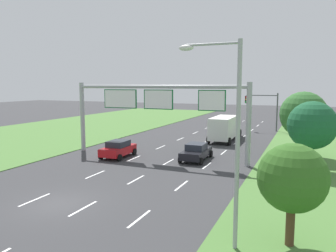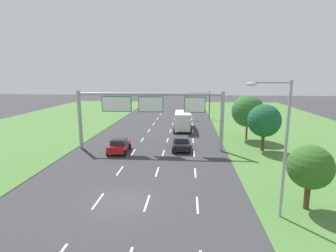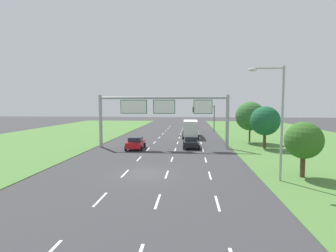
{
  "view_description": "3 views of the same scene",
  "coord_description": "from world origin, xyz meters",
  "px_view_note": "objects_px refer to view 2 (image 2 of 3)",
  "views": [
    {
      "loc": [
        12.85,
        -14.05,
        6.73
      ],
      "look_at": [
        2.0,
        11.28,
        3.29
      ],
      "focal_mm": 35.0,
      "sensor_mm": 36.0,
      "label": 1
    },
    {
      "loc": [
        4.54,
        -16.73,
        8.76
      ],
      "look_at": [
        2.16,
        13.62,
        2.83
      ],
      "focal_mm": 28.0,
      "sensor_mm": 36.0,
      "label": 2
    },
    {
      "loc": [
        3.65,
        -20.98,
        5.71
      ],
      "look_at": [
        0.97,
        10.14,
        3.16
      ],
      "focal_mm": 28.0,
      "sensor_mm": 36.0,
      "label": 3
    }
  ],
  "objects_px": {
    "traffic_light_mast": "(200,100)",
    "roadside_tree_mid": "(264,121)",
    "car_near_red": "(181,143)",
    "street_lamp": "(280,138)",
    "box_truck": "(183,120)",
    "sign_gantry": "(149,109)",
    "roadside_tree_far": "(248,111)",
    "car_lead_silver": "(119,145)",
    "roadside_tree_near": "(310,167)"
  },
  "relations": [
    {
      "from": "car_lead_silver",
      "to": "street_lamp",
      "type": "xyz_separation_m",
      "value": [
        13.34,
        -13.09,
        4.27
      ]
    },
    {
      "from": "traffic_light_mast",
      "to": "car_near_red",
      "type": "bearing_deg",
      "value": -97.8
    },
    {
      "from": "sign_gantry",
      "to": "roadside_tree_near",
      "type": "bearing_deg",
      "value": -46.92
    },
    {
      "from": "car_near_red",
      "to": "car_lead_silver",
      "type": "relative_size",
      "value": 1.11
    },
    {
      "from": "car_near_red",
      "to": "box_truck",
      "type": "relative_size",
      "value": 0.53
    },
    {
      "from": "sign_gantry",
      "to": "roadside_tree_near",
      "type": "distance_m",
      "value": 18.29
    },
    {
      "from": "sign_gantry",
      "to": "car_near_red",
      "type": "bearing_deg",
      "value": 6.87
    },
    {
      "from": "roadside_tree_far",
      "to": "roadside_tree_near",
      "type": "bearing_deg",
      "value": -90.27
    },
    {
      "from": "box_truck",
      "to": "roadside_tree_far",
      "type": "bearing_deg",
      "value": -37.39
    },
    {
      "from": "traffic_light_mast",
      "to": "roadside_tree_mid",
      "type": "distance_m",
      "value": 23.32
    },
    {
      "from": "car_near_red",
      "to": "roadside_tree_mid",
      "type": "relative_size",
      "value": 0.81
    },
    {
      "from": "sign_gantry",
      "to": "roadside_tree_mid",
      "type": "xyz_separation_m",
      "value": [
        13.24,
        0.34,
        -1.31
      ]
    },
    {
      "from": "box_truck",
      "to": "traffic_light_mast",
      "type": "relative_size",
      "value": 1.51
    },
    {
      "from": "roadside_tree_mid",
      "to": "sign_gantry",
      "type": "bearing_deg",
      "value": -178.53
    },
    {
      "from": "traffic_light_mast",
      "to": "roadside_tree_far",
      "type": "xyz_separation_m",
      "value": [
        5.69,
        -17.14,
        0.15
      ]
    },
    {
      "from": "car_lead_silver",
      "to": "box_truck",
      "type": "relative_size",
      "value": 0.48
    },
    {
      "from": "street_lamp",
      "to": "box_truck",
      "type": "bearing_deg",
      "value": 103.39
    },
    {
      "from": "car_lead_silver",
      "to": "roadside_tree_near",
      "type": "relative_size",
      "value": 0.92
    },
    {
      "from": "car_lead_silver",
      "to": "roadside_tree_far",
      "type": "xyz_separation_m",
      "value": [
        15.86,
        6.96,
        3.21
      ]
    },
    {
      "from": "sign_gantry",
      "to": "roadside_tree_far",
      "type": "height_order",
      "value": "sign_gantry"
    },
    {
      "from": "box_truck",
      "to": "roadside_tree_mid",
      "type": "distance_m",
      "value": 15.36
    },
    {
      "from": "roadside_tree_far",
      "to": "car_near_red",
      "type": "bearing_deg",
      "value": -149.43
    },
    {
      "from": "car_lead_silver",
      "to": "roadside_tree_mid",
      "type": "distance_m",
      "value": 16.92
    },
    {
      "from": "sign_gantry",
      "to": "street_lamp",
      "type": "bearing_deg",
      "value": -55.32
    },
    {
      "from": "traffic_light_mast",
      "to": "street_lamp",
      "type": "height_order",
      "value": "street_lamp"
    },
    {
      "from": "sign_gantry",
      "to": "roadside_tree_far",
      "type": "bearing_deg",
      "value": 24.2
    },
    {
      "from": "box_truck",
      "to": "sign_gantry",
      "type": "relative_size",
      "value": 0.49
    },
    {
      "from": "car_lead_silver",
      "to": "box_truck",
      "type": "distance_m",
      "value": 15.24
    },
    {
      "from": "traffic_light_mast",
      "to": "roadside_tree_near",
      "type": "xyz_separation_m",
      "value": [
        5.6,
        -36.04,
        -0.92
      ]
    },
    {
      "from": "sign_gantry",
      "to": "traffic_light_mast",
      "type": "xyz_separation_m",
      "value": [
        6.82,
        22.76,
        -1.07
      ]
    },
    {
      "from": "roadside_tree_near",
      "to": "roadside_tree_far",
      "type": "xyz_separation_m",
      "value": [
        0.09,
        18.9,
        1.07
      ]
    },
    {
      "from": "traffic_light_mast",
      "to": "street_lamp",
      "type": "relative_size",
      "value": 0.66
    },
    {
      "from": "car_near_red",
      "to": "traffic_light_mast",
      "type": "distance_m",
      "value": 22.73
    },
    {
      "from": "street_lamp",
      "to": "roadside_tree_far",
      "type": "distance_m",
      "value": 20.23
    },
    {
      "from": "box_truck",
      "to": "sign_gantry",
      "type": "height_order",
      "value": "sign_gantry"
    },
    {
      "from": "street_lamp",
      "to": "roadside_tree_near",
      "type": "bearing_deg",
      "value": 25.25
    },
    {
      "from": "traffic_light_mast",
      "to": "roadside_tree_near",
      "type": "height_order",
      "value": "traffic_light_mast"
    },
    {
      "from": "roadside_tree_near",
      "to": "roadside_tree_mid",
      "type": "distance_m",
      "value": 13.66
    },
    {
      "from": "sign_gantry",
      "to": "traffic_light_mast",
      "type": "distance_m",
      "value": 23.78
    },
    {
      "from": "traffic_light_mast",
      "to": "roadside_tree_mid",
      "type": "height_order",
      "value": "traffic_light_mast"
    },
    {
      "from": "street_lamp",
      "to": "roadside_tree_mid",
      "type": "relative_size",
      "value": 1.54
    },
    {
      "from": "street_lamp",
      "to": "roadside_tree_mid",
      "type": "bearing_deg",
      "value": 77.57
    },
    {
      "from": "roadside_tree_near",
      "to": "roadside_tree_mid",
      "type": "bearing_deg",
      "value": 86.56
    },
    {
      "from": "traffic_light_mast",
      "to": "roadside_tree_mid",
      "type": "relative_size",
      "value": 1.01
    },
    {
      "from": "sign_gantry",
      "to": "roadside_tree_mid",
      "type": "height_order",
      "value": "sign_gantry"
    },
    {
      "from": "box_truck",
      "to": "roadside_tree_near",
      "type": "xyz_separation_m",
      "value": [
        8.77,
        -25.45,
        1.31
      ]
    },
    {
      "from": "car_near_red",
      "to": "street_lamp",
      "type": "relative_size",
      "value": 0.53
    },
    {
      "from": "sign_gantry",
      "to": "street_lamp",
      "type": "xyz_separation_m",
      "value": [
        9.98,
        -14.43,
        0.14
      ]
    },
    {
      "from": "car_lead_silver",
      "to": "box_truck",
      "type": "height_order",
      "value": "box_truck"
    },
    {
      "from": "sign_gantry",
      "to": "roadside_tree_far",
      "type": "xyz_separation_m",
      "value": [
        12.51,
        5.62,
        -0.92
      ]
    }
  ]
}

